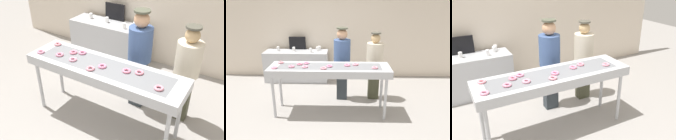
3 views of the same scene
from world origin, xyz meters
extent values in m
plane|color=#9E9993|center=(0.00, 0.00, 0.00)|extent=(16.00, 16.00, 0.00)
cube|color=beige|center=(0.00, 2.29, 1.46)|extent=(8.00, 0.12, 2.92)
cube|color=#B7BABF|center=(0.00, 0.00, 0.94)|extent=(2.38, 0.66, 0.14)
cube|color=slate|center=(0.00, 0.00, 0.97)|extent=(2.03, 0.46, 0.08)
cylinder|color=#B7BABF|center=(-1.09, -0.25, 0.44)|extent=(0.06, 0.06, 0.87)
cylinder|color=#B7BABF|center=(1.09, -0.25, 0.44)|extent=(0.06, 0.06, 0.87)
cylinder|color=#B7BABF|center=(-1.09, 0.25, 0.44)|extent=(0.06, 0.06, 0.87)
cylinder|color=#B7BABF|center=(1.09, 0.25, 0.44)|extent=(0.06, 0.06, 0.87)
torus|color=pink|center=(-0.61, 0.09, 1.03)|extent=(0.16, 0.16, 0.03)
torus|color=pink|center=(0.52, 0.09, 1.03)|extent=(0.15, 0.15, 0.03)
torus|color=pink|center=(-0.47, -0.09, 1.03)|extent=(0.17, 0.17, 0.03)
torus|color=pink|center=(-0.48, 0.15, 1.03)|extent=(0.16, 0.16, 0.03)
torus|color=pink|center=(0.35, 0.04, 1.03)|extent=(0.16, 0.16, 0.03)
torus|color=pink|center=(-0.10, -0.17, 1.03)|extent=(0.13, 0.13, 0.03)
torus|color=pink|center=(-1.02, 0.19, 1.03)|extent=(0.14, 0.14, 0.03)
torus|color=pink|center=(0.88, -0.11, 1.03)|extent=(0.15, 0.15, 0.03)
torus|color=pink|center=(0.00, -0.03, 1.03)|extent=(0.17, 0.17, 0.03)
torus|color=pink|center=(-0.74, -0.08, 1.03)|extent=(0.14, 0.14, 0.03)
torus|color=pink|center=(-1.05, -0.16, 1.03)|extent=(0.15, 0.15, 0.03)
cube|color=#2D343A|center=(0.24, 0.67, 0.43)|extent=(0.24, 0.18, 0.87)
cylinder|color=#3F598C|center=(0.24, 0.67, 1.14)|extent=(0.37, 0.37, 0.55)
sphere|color=tan|center=(0.24, 0.67, 1.53)|extent=(0.24, 0.24, 0.24)
cylinder|color=#494C3C|center=(0.24, 0.67, 1.67)|extent=(0.25, 0.25, 0.03)
cube|color=#3D3E2B|center=(0.98, 0.72, 0.41)|extent=(0.24, 0.18, 0.82)
cylinder|color=beige|center=(0.98, 0.72, 1.07)|extent=(0.37, 0.37, 0.52)
sphere|color=tan|center=(0.98, 0.72, 1.44)|extent=(0.21, 0.21, 0.21)
cylinder|color=#4D4B3F|center=(0.98, 0.72, 1.56)|extent=(0.22, 0.22, 0.03)
cube|color=#B7BABF|center=(-1.06, 1.84, 0.43)|extent=(1.76, 0.59, 0.85)
cylinder|color=white|center=(-0.47, 1.89, 0.91)|extent=(0.08, 0.08, 0.12)
cylinder|color=white|center=(-1.12, 1.85, 0.91)|extent=(0.08, 0.08, 0.12)
cylinder|color=white|center=(-0.63, 1.74, 0.91)|extent=(0.08, 0.08, 0.12)
cylinder|color=white|center=(-0.42, 1.99, 0.91)|extent=(0.08, 0.08, 0.12)
cylinder|color=white|center=(-1.57, 1.88, 0.91)|extent=(0.08, 0.08, 0.12)
cube|color=black|center=(-1.06, 2.08, 1.03)|extent=(0.47, 0.04, 0.36)
camera|label=1|loc=(1.68, -2.50, 2.79)|focal=39.90mm
camera|label=2|loc=(0.29, -4.14, 2.36)|focal=35.53mm
camera|label=3|loc=(-1.42, -2.97, 2.48)|focal=38.59mm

